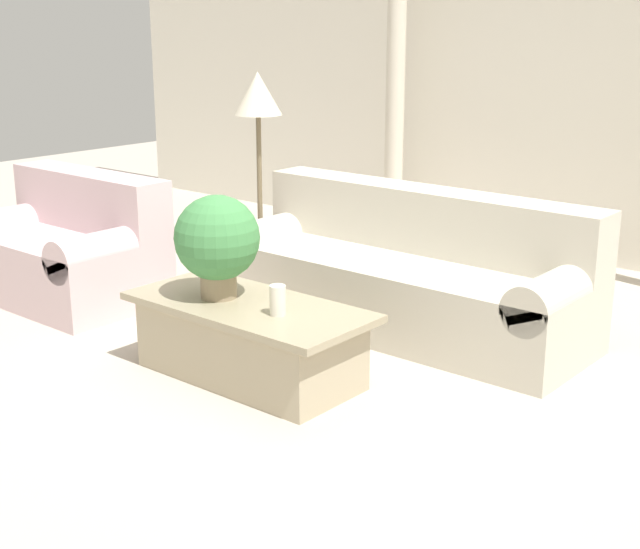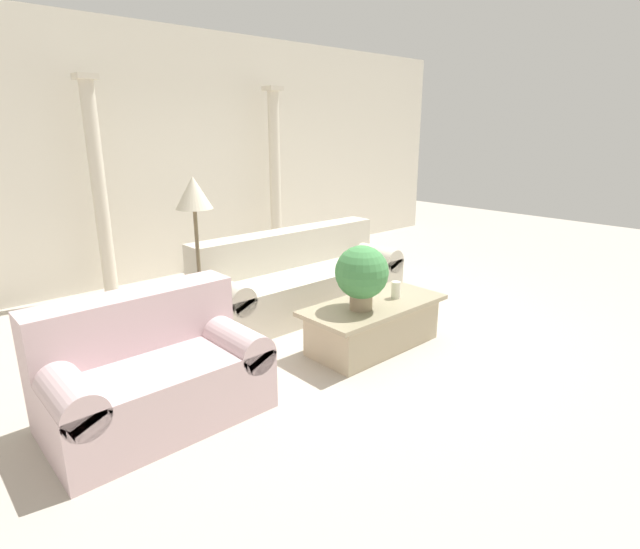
# 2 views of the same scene
# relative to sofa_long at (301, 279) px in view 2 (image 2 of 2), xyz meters

# --- Properties ---
(ground_plane) EXTENTS (16.00, 16.00, 0.00)m
(ground_plane) POSITION_rel_sofa_long_xyz_m (-0.02, -0.78, -0.34)
(ground_plane) COLOR #BCB2A3
(wall_back) EXTENTS (10.00, 0.06, 3.20)m
(wall_back) POSITION_rel_sofa_long_xyz_m (-0.02, 2.24, 1.26)
(wall_back) COLOR silver
(wall_back) RESTS_ON ground_plane
(sofa_long) EXTENTS (2.41, 0.85, 0.86)m
(sofa_long) POSITION_rel_sofa_long_xyz_m (0.00, 0.00, 0.00)
(sofa_long) COLOR beige
(sofa_long) RESTS_ON ground_plane
(loveseat) EXTENTS (1.43, 0.85, 0.86)m
(loveseat) POSITION_rel_sofa_long_xyz_m (-2.18, -1.00, 0.01)
(loveseat) COLOR beige
(loveseat) RESTS_ON ground_plane
(coffee_table) EXTENTS (1.38, 0.64, 0.43)m
(coffee_table) POSITION_rel_sofa_long_xyz_m (-0.17, -1.24, -0.12)
(coffee_table) COLOR tan
(coffee_table) RESTS_ON ground_plane
(potted_plant) EXTENTS (0.47, 0.47, 0.57)m
(potted_plant) POSITION_rel_sofa_long_xyz_m (-0.37, -1.27, 0.41)
(potted_plant) COLOR #937F60
(potted_plant) RESTS_ON coffee_table
(pillar_candle) EXTENTS (0.08, 0.08, 0.16)m
(pillar_candle) POSITION_rel_sofa_long_xyz_m (0.08, -1.28, 0.17)
(pillar_candle) COLOR silver
(pillar_candle) RESTS_ON coffee_table
(floor_lamp) EXTENTS (0.33, 0.33, 1.55)m
(floor_lamp) POSITION_rel_sofa_long_xyz_m (-1.25, -0.02, 0.95)
(floor_lamp) COLOR brown
(floor_lamp) RESTS_ON ground_plane
(column_left) EXTENTS (0.22, 0.22, 2.52)m
(column_left) POSITION_rel_sofa_long_xyz_m (-1.43, 1.87, 0.95)
(column_left) COLOR beige
(column_left) RESTS_ON ground_plane
(column_right) EXTENTS (0.22, 0.22, 2.52)m
(column_right) POSITION_rel_sofa_long_xyz_m (1.09, 1.87, 0.95)
(column_right) COLOR beige
(column_right) RESTS_ON ground_plane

